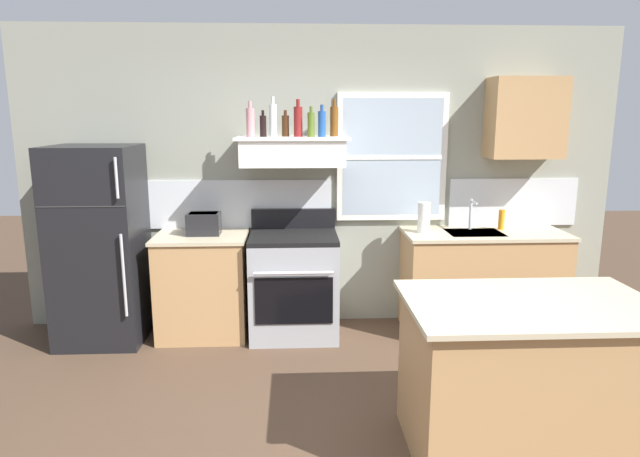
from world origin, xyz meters
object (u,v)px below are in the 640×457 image
Objects in this scene: refrigerator at (100,245)px; toaster at (204,223)px; bottle_brown_stout at (285,125)px; bottle_red_label_wine at (298,121)px; bottle_clear_tall at (273,120)px; bottle_blue_liqueur at (322,123)px; stove_range at (294,284)px; bottle_amber_wine at (334,121)px; bottle_rose_pink at (250,122)px; kitchen_island at (526,377)px; dish_soap_bottle at (501,220)px; paper_towel_roll at (424,217)px; bottle_olive_oil_square at (311,124)px; bottle_balsamic_dark at (263,126)px.

refrigerator is 5.66× the size of toaster.
bottle_brown_stout is 0.12m from bottle_red_label_wine.
bottle_clear_tall reaches higher than bottle_blue_liqueur.
stove_range is 1.38m from bottle_brown_stout.
bottle_amber_wine is at bearing 10.24° from bottle_red_label_wine.
bottle_clear_tall is 1.26× the size of bottle_blue_liqueur.
bottle_clear_tall is at bearing 176.50° from bottle_red_label_wine.
kitchen_island is at bearing -47.82° from bottle_rose_pink.
dish_soap_bottle is at bearing 2.46° from bottle_rose_pink.
stove_range is at bearing -67.98° from bottle_brown_stout.
bottle_rose_pink is 0.31m from bottle_brown_stout.
toaster is at bearing -176.11° from bottle_red_label_wine.
refrigerator is 5.68× the size of bottle_rose_pink.
bottle_brown_stout reaches higher than stove_range.
bottle_amber_wine is (2.01, 0.18, 1.04)m from refrigerator.
stove_range is 1.29m from paper_towel_roll.
stove_range is at bearing -35.02° from bottle_clear_tall.
bottle_olive_oil_square is at bearing -23.25° from bottle_red_label_wine.
kitchen_island is at bearing -84.33° from paper_towel_roll.
bottle_olive_oil_square is 0.81× the size of bottle_amber_wine.
stove_range is at bearing -6.77° from bottle_rose_pink.
refrigerator is at bearing -179.21° from stove_range.
toaster is at bearing -179.37° from bottle_blue_liqueur.
paper_towel_roll is at bearing -2.16° from bottle_balsamic_dark.
bottle_amber_wine is (0.61, 0.07, 0.04)m from bottle_balsamic_dark.
bottle_clear_tall is 1.51× the size of bottle_brown_stout.
bottle_clear_tall reaches higher than bottle_brown_stout.
bottle_red_label_wine reaches higher than bottle_olive_oil_square.
bottle_olive_oil_square is (0.32, -0.06, -0.03)m from bottle_clear_tall.
bottle_olive_oil_square is 1.92m from dish_soap_bottle.
paper_towel_roll is (1.21, -0.11, -0.79)m from bottle_brown_stout.
bottle_balsamic_dark and bottle_brown_stout have the same top height.
bottle_blue_liqueur is 0.15m from bottle_amber_wine.
bottle_amber_wine reaches higher than toaster.
bottle_rose_pink is 0.40m from bottle_red_label_wine.
bottle_red_label_wine is (0.82, 0.06, 0.87)m from toaster.
dish_soap_bottle is 0.13× the size of kitchen_island.
paper_towel_roll reaches higher than stove_range.
bottle_clear_tall reaches higher than refrigerator.
refrigerator is 9.34× the size of dish_soap_bottle.
stove_range is 1.45m from bottle_rose_pink.
bottle_brown_stout is 0.88× the size of bottle_olive_oil_square.
bottle_brown_stout is 0.24m from bottle_olive_oil_square.
bottle_olive_oil_square reaches higher than dish_soap_bottle.
bottle_brown_stout is 0.71× the size of bottle_red_label_wine.
dish_soap_bottle is at bearing 0.66° from bottle_clear_tall.
bottle_brown_stout is 0.32m from bottle_blue_liqueur.
bottle_brown_stout is 0.16× the size of kitchen_island.
bottle_amber_wine is 1.16× the size of paper_towel_roll.
dish_soap_bottle is (2.04, 0.02, -0.89)m from bottle_clear_tall.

